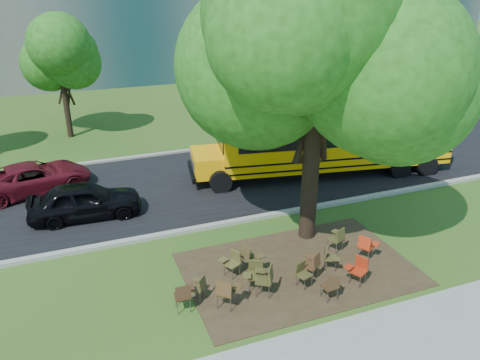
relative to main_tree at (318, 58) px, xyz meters
name	(u,v)px	position (x,y,z in m)	size (l,w,h in m)	color
ground	(263,267)	(-2.21, -1.24, -6.16)	(160.00, 160.00, 0.00)	#285019
dirt_patch	(299,269)	(-1.21, -1.74, -6.15)	(7.00, 4.50, 0.03)	#382819
asphalt_road	(200,183)	(-2.21, 5.76, -6.14)	(80.00, 8.00, 0.04)	black
kerb_near	(230,222)	(-2.21, 1.76, -6.09)	(80.00, 0.25, 0.14)	gray
kerb_far	(177,152)	(-2.21, 9.86, -6.09)	(80.00, 0.25, 0.14)	gray
bg_tree_2	(60,62)	(-7.21, 14.76, -1.95)	(4.80, 4.80, 6.62)	black
bg_tree_3	(294,40)	(5.79, 12.76, -1.13)	(5.60, 5.60, 7.84)	black
bg_tree_4	(415,47)	(13.79, 11.76, -1.82)	(5.00, 5.00, 6.85)	black
main_tree	(318,58)	(0.00, 0.00, 0.00)	(7.20, 7.20, 9.78)	black
school_bus	(332,139)	(3.80, 4.78, -4.51)	(11.94, 4.41, 2.86)	#FFAD08
chair_0	(184,294)	(-5.05, -2.39, -5.62)	(0.61, 0.52, 0.88)	#3F2616
chair_1	(226,290)	(-3.94, -2.70, -5.56)	(0.83, 0.66, 0.97)	#51361D
chair_2	(266,277)	(-2.69, -2.52, -5.57)	(0.64, 0.81, 0.95)	#413E1C
chair_3	(255,272)	(-2.88, -2.15, -5.60)	(0.74, 0.58, 0.91)	#4A4720
chair_4	(331,285)	(-1.09, -3.40, -5.64)	(0.55, 0.53, 0.84)	#442B18
chair_5	(303,272)	(-1.54, -2.57, -5.67)	(0.55, 0.62, 0.80)	#44401D
chair_6	(358,268)	(0.07, -3.00, -5.62)	(0.71, 0.60, 0.88)	#A52B11
chair_7	(366,245)	(1.03, -2.02, -5.61)	(0.74, 0.59, 0.89)	red
chair_8	(199,286)	(-4.53, -2.07, -5.68)	(0.53, 0.67, 0.78)	#4B4020
chair_9	(232,261)	(-3.25, -1.29, -5.64)	(0.68, 0.57, 0.84)	brown
chair_10	(250,256)	(-2.70, -1.33, -5.57)	(0.66, 0.64, 0.95)	#4C3F21
chair_11	(313,263)	(-1.08, -2.32, -5.60)	(0.61, 0.76, 0.91)	#51331D
chair_12	(329,256)	(-0.36, -2.08, -5.66)	(0.53, 0.67, 0.81)	#4E4622
chair_13	(338,237)	(0.44, -1.27, -5.61)	(0.61, 0.70, 0.89)	#48441F
black_car	(85,200)	(-7.11, 4.25, -5.47)	(1.65, 4.09, 1.39)	black
bg_car_red	(34,178)	(-8.94, 7.43, -5.52)	(2.13, 4.61, 1.28)	#560E18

